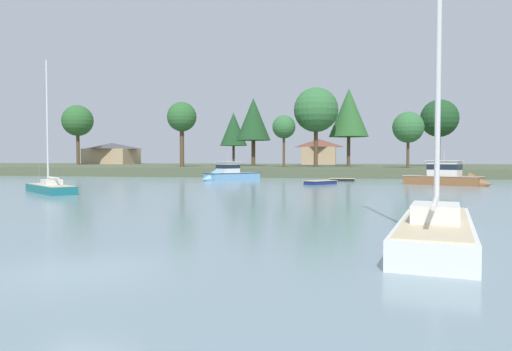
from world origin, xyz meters
TOP-DOWN VIEW (x-y plane):
  - ground_plane at (0.00, 0.00)m, footprint 409.47×409.47m
  - far_shore_bank at (0.00, 82.40)m, footprint 184.26×51.37m
  - dinghy_navy at (4.04, 41.44)m, footprint 3.68×4.02m
  - cruiser_skyblue at (-8.24, 48.56)m, footprint 7.30×7.70m
  - dinghy_black at (6.30, 49.30)m, footprint 3.19×1.58m
  - cruiser_wood at (17.62, 42.61)m, footprint 8.92×6.15m
  - sailboat_white at (9.64, 5.75)m, footprint 4.08×9.66m
  - sailboat_teal at (-17.32, 24.85)m, footprint 6.98×6.39m
  - mooring_buoy_green at (11.85, 18.66)m, footprint 0.41×0.41m
  - shore_tree_center at (1.91, 68.64)m, footprint 7.30×7.30m
  - shore_tree_far_right at (15.95, 64.15)m, footprint 4.67×4.67m
  - shore_tree_left_mid at (-49.98, 83.98)m, footprint 6.62×6.62m
  - shore_tree_inland_b at (-15.37, 83.13)m, footprint 5.44×5.44m
  - shore_tree_left at (-9.89, 75.62)m, footprint 6.32×6.32m
  - shore_tree_inland_c at (7.25, 73.41)m, footprint 6.79×6.79m
  - shore_tree_center_left at (-19.93, 65.08)m, footprint 4.86×4.86m
  - shore_tree_center_right at (22.62, 76.45)m, footprint 6.45×6.45m
  - shore_tree_right_mid at (-3.08, 66.20)m, footprint 3.75×3.75m
  - cottage_hillside at (1.08, 94.47)m, footprint 7.76×6.49m
  - cottage_behind_trees at (-47.89, 95.23)m, footprint 11.21×10.68m

SIDE VIEW (x-z plane):
  - ground_plane at x=0.00m, z-range 0.00..0.00m
  - mooring_buoy_green at x=11.85m, z-range -0.16..0.30m
  - dinghy_black at x=6.30m, z-range -0.12..0.36m
  - dinghy_navy at x=4.04m, z-range -0.15..0.44m
  - sailboat_teal at x=-17.32m, z-range -5.48..5.94m
  - sailboat_white at x=9.64m, z-range -6.44..7.02m
  - cruiser_skyblue at x=-8.24m, z-range -1.75..2.79m
  - cruiser_wood at x=17.62m, z-range -1.64..2.92m
  - far_shore_bank at x=0.00m, z-range 0.00..1.38m
  - cottage_behind_trees at x=-47.89m, z-range 1.46..6.44m
  - cottage_hillside at x=1.08m, z-range 1.47..7.04m
  - shore_tree_far_right at x=15.95m, z-range 3.22..11.63m
  - shore_tree_right_mid at x=-3.08m, z-range 3.62..11.98m
  - shore_tree_inland_b at x=-15.37m, z-range 3.29..13.84m
  - shore_tree_center_left at x=-19.93m, z-range 4.16..14.86m
  - shore_tree_center_right at x=22.62m, z-range 3.88..15.41m
  - shore_tree_left at x=-9.89m, z-range 3.66..16.06m
  - shore_tree_inland_c at x=7.25m, z-range 3.90..17.31m
  - shore_tree_center at x=1.91m, z-range 4.19..17.21m
  - shore_tree_left_mid at x=-49.98m, z-range 4.39..17.17m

